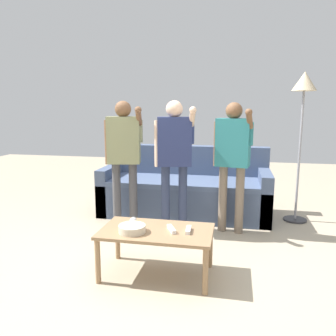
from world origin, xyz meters
TOP-DOWN VIEW (x-y plane):
  - ground_plane at (0.00, 0.00)m, footprint 12.00×12.00m
  - couch at (0.02, 1.42)m, footprint 2.15×0.85m
  - coffee_table at (0.04, -0.30)m, footprint 0.92×0.52m
  - snack_bowl at (-0.14, -0.39)m, footprint 0.22×0.22m
  - game_remote_nunchuk at (-0.20, -0.17)m, footprint 0.06×0.09m
  - floor_lamp at (1.41, 1.38)m, footprint 0.28×0.28m
  - player_left at (-0.58, 0.73)m, footprint 0.46×0.29m
  - player_center at (0.01, 0.69)m, footprint 0.46×0.29m
  - player_right at (0.63, 0.83)m, footprint 0.42×0.36m
  - game_remote_wand_near at (0.31, -0.29)m, footprint 0.05×0.15m
  - game_remote_wand_far at (0.17, -0.30)m, footprint 0.11×0.16m

SIDE VIEW (x-z plane):
  - ground_plane at x=0.00m, z-range 0.00..0.00m
  - couch at x=0.02m, z-range -0.13..0.74m
  - coffee_table at x=0.04m, z-range 0.15..0.54m
  - game_remote_wand_far at x=0.17m, z-range 0.39..0.43m
  - game_remote_wand_near at x=0.31m, z-range 0.39..0.43m
  - game_remote_nunchuk at x=-0.20m, z-range 0.39..0.45m
  - snack_bowl at x=-0.14m, z-range 0.40..0.46m
  - player_right at x=0.63m, z-range 0.19..1.63m
  - player_left at x=-0.58m, z-range 0.19..1.65m
  - player_center at x=0.01m, z-range 0.19..1.65m
  - floor_lamp at x=1.41m, z-range 0.61..2.40m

